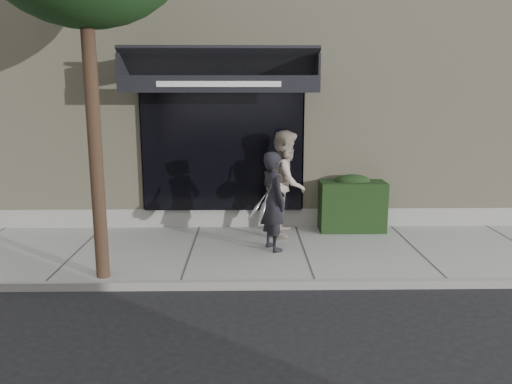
{
  "coord_description": "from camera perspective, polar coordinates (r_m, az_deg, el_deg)",
  "views": [
    {
      "loc": [
        -1.0,
        -8.52,
        2.88
      ],
      "look_at": [
        -0.84,
        0.6,
        1.04
      ],
      "focal_mm": 35.0,
      "sensor_mm": 36.0,
      "label": 1
    }
  ],
  "objects": [
    {
      "name": "sidewalk",
      "position": [
        9.03,
        5.46,
        -6.84
      ],
      "size": [
        20.0,
        3.0,
        0.12
      ],
      "primitive_type": "cube",
      "color": "gray",
      "rests_on": "ground"
    },
    {
      "name": "pedestrian_front",
      "position": [
        8.72,
        1.98,
        -1.08
      ],
      "size": [
        0.76,
        0.87,
        1.75
      ],
      "color": "black",
      "rests_on": "sidewalk"
    },
    {
      "name": "curb",
      "position": [
        7.58,
        6.77,
        -10.43
      ],
      "size": [
        20.0,
        0.1,
        0.14
      ],
      "primitive_type": "cube",
      "color": "gray",
      "rests_on": "ground"
    },
    {
      "name": "building_facade",
      "position": [
        13.51,
        3.27,
        10.8
      ],
      "size": [
        14.3,
        8.04,
        5.64
      ],
      "color": "tan",
      "rests_on": "ground"
    },
    {
      "name": "hedge",
      "position": [
        10.24,
        10.87,
        -1.33
      ],
      "size": [
        1.3,
        0.7,
        1.14
      ],
      "color": "black",
      "rests_on": "sidewalk"
    },
    {
      "name": "ground",
      "position": [
        9.05,
        5.45,
        -7.2
      ],
      "size": [
        80.0,
        80.0,
        0.0
      ],
      "primitive_type": "plane",
      "color": "black",
      "rests_on": "ground"
    },
    {
      "name": "pedestrian_back",
      "position": [
        9.71,
        3.46,
        1.06
      ],
      "size": [
        0.97,
        1.13,
        2.04
      ],
      "color": "#B3A18F",
      "rests_on": "sidewalk"
    }
  ]
}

